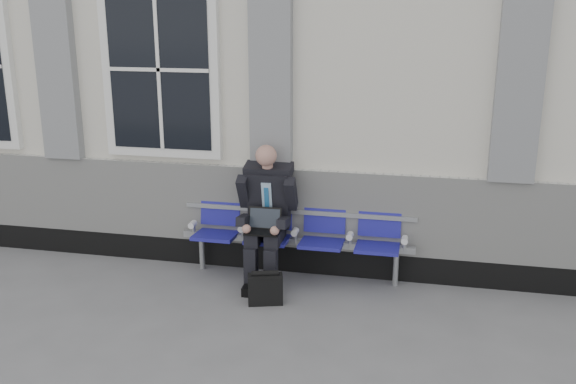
# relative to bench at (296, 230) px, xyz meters

# --- Properties ---
(ground) EXTENTS (70.00, 70.00, 0.00)m
(ground) POSITION_rel_bench_xyz_m (-1.90, -1.32, -0.55)
(ground) COLOR slate
(ground) RESTS_ON ground
(station_building) EXTENTS (14.40, 4.40, 4.49)m
(station_building) POSITION_rel_bench_xyz_m (-1.92, 2.15, 1.67)
(station_building) COLOR silver
(station_building) RESTS_ON ground
(bench) EXTENTS (2.60, 0.47, 0.91)m
(bench) POSITION_rel_bench_xyz_m (0.00, 0.00, 0.00)
(bench) COLOR #9EA0A3
(bench) RESTS_ON ground
(businessman) EXTENTS (0.63, 0.85, 1.52)m
(businessman) POSITION_rel_bench_xyz_m (-0.30, -0.14, 0.26)
(businessman) COLOR black
(businessman) RESTS_ON ground
(briefcase) EXTENTS (0.38, 0.24, 0.36)m
(briefcase) POSITION_rel_bench_xyz_m (-0.17, -0.75, -0.39)
(briefcase) COLOR black
(briefcase) RESTS_ON ground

